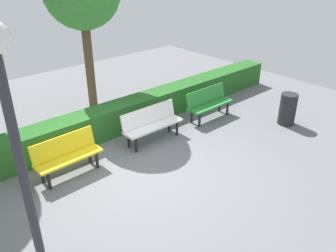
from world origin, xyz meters
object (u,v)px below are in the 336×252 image
(bench_yellow, at_px, (67,154))
(lamp_post, at_px, (11,122))
(bench_green, at_px, (209,102))
(bench_white, at_px, (152,123))
(trash_bin, at_px, (288,109))

(bench_yellow, relative_size, lamp_post, 0.39)
(bench_green, height_order, bench_white, same)
(bench_green, relative_size, trash_bin, 1.70)
(bench_yellow, xyz_separation_m, lamp_post, (1.56, 2.30, 2.11))
(bench_green, xyz_separation_m, trash_bin, (-1.34, 1.69, -0.05))
(bench_white, relative_size, trash_bin, 1.85)
(bench_white, distance_m, lamp_post, 4.93)
(bench_yellow, bearing_deg, lamp_post, 54.40)
(trash_bin, bearing_deg, bench_yellow, -17.30)
(bench_green, height_order, bench_yellow, bench_yellow)
(lamp_post, bearing_deg, trash_bin, -175.69)
(bench_white, bearing_deg, bench_yellow, -0.06)
(bench_green, bearing_deg, trash_bin, 128.48)
(bench_green, bearing_deg, bench_white, -1.21)
(bench_green, xyz_separation_m, bench_white, (2.04, -0.05, 0.00))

